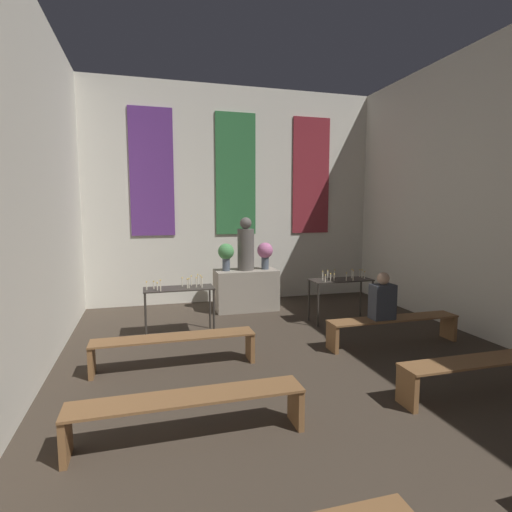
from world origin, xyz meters
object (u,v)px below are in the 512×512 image
object	(u,v)px
flower_vase_right	(265,252)
candle_rack_left	(179,294)
person_seated	(382,299)
candle_rack_right	(341,285)
pew_back_right	(393,325)
flower_vase_left	(226,254)
pew_third_left	(189,407)
statue	(246,246)
pew_back_left	(175,344)
pew_third_right	(486,368)
altar	(246,290)

from	to	relation	value
flower_vase_right	candle_rack_left	xyz separation A→B (m)	(-1.94, -1.37, -0.51)
candle_rack_left	person_seated	world-z (taller)	person_seated
candle_rack_left	candle_rack_right	xyz separation A→B (m)	(3.04, -0.00, -0.00)
pew_back_right	candle_rack_left	bearing A→B (deg)	156.04
flower_vase_left	person_seated	xyz separation A→B (m)	(1.92, -2.80, -0.46)
flower_vase_right	candle_rack_right	distance (m)	1.82
pew_third_left	person_seated	size ratio (longest dim) A/B	2.95
person_seated	statue	bearing A→B (deg)	118.05
pew_third_left	pew_back_left	size ratio (longest dim) A/B	1.00
statue	candle_rack_right	size ratio (longest dim) A/B	0.95
flower_vase_left	pew_third_right	size ratio (longest dim) A/B	0.26
candle_rack_right	pew_third_right	size ratio (longest dim) A/B	0.54
flower_vase_left	pew_back_right	bearing A→B (deg)	-52.70
flower_vase_right	pew_third_left	world-z (taller)	flower_vase_right
altar	pew_third_left	bearing A→B (deg)	-110.36
flower_vase_left	pew_third_left	world-z (taller)	flower_vase_left
altar	pew_back_right	size ratio (longest dim) A/B	0.60
candle_rack_right	pew_third_left	xyz separation A→B (m)	(-3.22, -3.22, -0.38)
altar	pew_back_right	bearing A→B (deg)	-58.64
flower_vase_left	flower_vase_right	size ratio (longest dim) A/B	1.00
candle_rack_right	pew_back_left	bearing A→B (deg)	-156.09
pew_back_left	pew_back_right	size ratio (longest dim) A/B	1.00
altar	candle_rack_left	world-z (taller)	candle_rack_left
statue	pew_back_right	world-z (taller)	statue
statue	pew_third_right	distance (m)	5.01
altar	flower_vase_left	world-z (taller)	flower_vase_left
candle_rack_right	pew_third_right	world-z (taller)	candle_rack_right
pew_third_right	statue	bearing A→B (deg)	110.36
candle_rack_right	pew_third_left	bearing A→B (deg)	-135.00
candle_rack_left	person_seated	size ratio (longest dim) A/B	1.60
pew_back_left	candle_rack_left	bearing A→B (deg)	82.53
pew_back_left	person_seated	world-z (taller)	person_seated
candle_rack_left	candle_rack_right	bearing A→B (deg)	-0.04
pew_back_right	flower_vase_right	bearing A→B (deg)	114.56
pew_third_left	pew_back_right	distance (m)	3.85
candle_rack_right	person_seated	xyz separation A→B (m)	(-0.03, -1.43, 0.05)
altar	candle_rack_left	bearing A→B (deg)	-138.00
candle_rack_right	pew_third_right	bearing A→B (deg)	-86.74
altar	person_seated	distance (m)	3.19
candle_rack_right	pew_back_left	size ratio (longest dim) A/B	0.54
altar	flower_vase_left	xyz separation A→B (m)	(-0.43, 0.00, 0.79)
flower_vase_right	pew_back_left	size ratio (longest dim) A/B	0.26
flower_vase_left	pew_third_left	bearing A→B (deg)	-105.55
flower_vase_right	pew_third_right	world-z (taller)	flower_vase_right
pew_third_left	pew_back_left	world-z (taller)	same
candle_rack_right	pew_back_right	size ratio (longest dim) A/B	0.54
pew_third_left	pew_back_left	distance (m)	1.80
altar	pew_third_left	size ratio (longest dim) A/B	0.60
candle_rack_left	statue	bearing A→B (deg)	42.00
altar	pew_third_right	xyz separation A→B (m)	(1.70, -4.59, -0.10)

